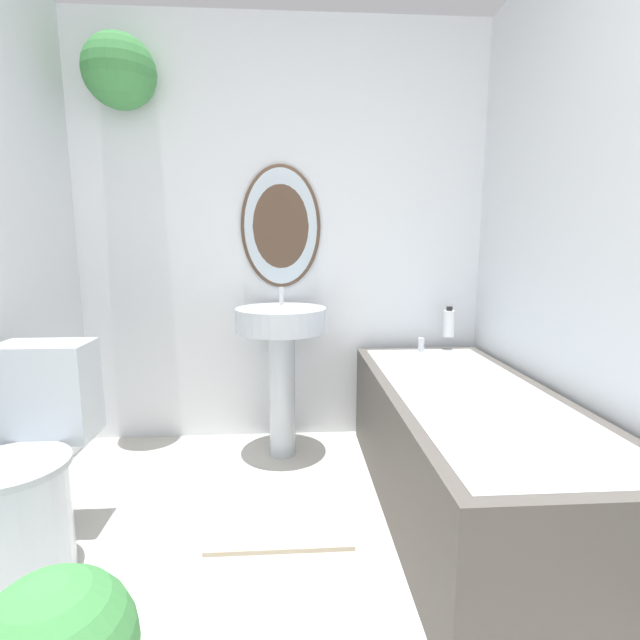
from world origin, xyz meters
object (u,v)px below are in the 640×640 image
at_px(pedestal_sink, 281,344).
at_px(toilet, 28,472).
at_px(bathtub, 467,450).
at_px(shampoo_bottle, 449,323).

bearing_deg(pedestal_sink, toilet, -137.93).
relative_size(pedestal_sink, bathtub, 0.55).
distance_m(toilet, shampoo_bottle, 2.15).
distance_m(bathtub, shampoo_bottle, 0.91).
bearing_deg(bathtub, pedestal_sink, 142.47).
bearing_deg(pedestal_sink, bathtub, -37.53).
distance_m(toilet, bathtub, 1.72).
bearing_deg(bathtub, shampoo_bottle, 77.66).
height_order(toilet, bathtub, toilet).
height_order(pedestal_sink, shampoo_bottle, pedestal_sink).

